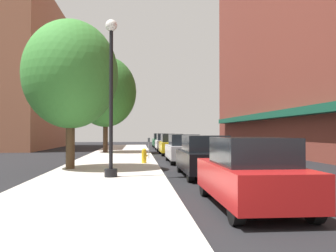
{
  "coord_description": "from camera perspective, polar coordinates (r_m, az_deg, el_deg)",
  "views": [
    {
      "loc": [
        1.34,
        -4.41,
        1.78
      ],
      "look_at": [
        3.24,
        18.21,
        2.18
      ],
      "focal_mm": 38.67,
      "sensor_mm": 36.0,
      "label": 1
    }
  ],
  "objects": [
    {
      "name": "tree_near",
      "position": [
        30.87,
        -9.82,
        5.32
      ],
      "size": [
        5.14,
        5.14,
        8.02
      ],
      "color": "#422D1E",
      "rests_on": "sidewalk_slab"
    },
    {
      "name": "building_far_background",
      "position": [
        43.7,
        -21.37,
        7.66
      ],
      "size": [
        6.8,
        18.0,
        16.67
      ],
      "color": "#9E6047",
      "rests_on": "ground"
    },
    {
      "name": "ground_plane",
      "position": [
        22.63,
        1.96,
        -5.52
      ],
      "size": [
        90.0,
        90.0,
        0.0
      ],
      "primitive_type": "plane",
      "color": "black"
    },
    {
      "name": "building_right_brick",
      "position": [
        31.39,
        22.4,
        17.81
      ],
      "size": [
        6.8,
        40.0,
        23.77
      ],
      "color": "brown",
      "rests_on": "ground"
    },
    {
      "name": "tree_mid",
      "position": [
        17.32,
        -15.1,
        7.84
      ],
      "size": [
        4.33,
        4.33,
        6.82
      ],
      "color": "#4C3823",
      "rests_on": "sidewalk_slab"
    },
    {
      "name": "car_white",
      "position": [
        34.97,
        -0.45,
        -2.6
      ],
      "size": [
        1.8,
        4.3,
        1.66
      ],
      "rotation": [
        0.0,
        0.0,
        0.03
      ],
      "color": "black",
      "rests_on": "ground"
    },
    {
      "name": "car_yellow",
      "position": [
        28.54,
        0.54,
        -2.96
      ],
      "size": [
        1.8,
        4.3,
        1.66
      ],
      "rotation": [
        0.0,
        0.0,
        0.04
      ],
      "color": "black",
      "rests_on": "ground"
    },
    {
      "name": "sidewalk_slab",
      "position": [
        23.51,
        -8.1,
        -5.19
      ],
      "size": [
        4.8,
        50.0,
        0.12
      ],
      "primitive_type": "cube",
      "color": "#B7B2A8",
      "rests_on": "ground"
    },
    {
      "name": "car_red",
      "position": [
        8.83,
        12.85,
        -7.29
      ],
      "size": [
        1.8,
        4.3,
        1.66
      ],
      "rotation": [
        0.0,
        0.0,
        -0.01
      ],
      "color": "black",
      "rests_on": "ground"
    },
    {
      "name": "parking_meter_near",
      "position": [
        22.89,
        -3.03,
        -3.09
      ],
      "size": [
        0.14,
        0.09,
        1.31
      ],
      "color": "slate",
      "rests_on": "sidewalk_slab"
    },
    {
      "name": "lamppost",
      "position": [
        13.74,
        -8.96,
        4.95
      ],
      "size": [
        0.48,
        0.48,
        5.9
      ],
      "color": "black",
      "rests_on": "sidewalk_slab"
    },
    {
      "name": "car_black",
      "position": [
        14.61,
        5.71,
        -4.81
      ],
      "size": [
        1.8,
        4.3,
        1.66
      ],
      "rotation": [
        0.0,
        0.0,
        0.03
      ],
      "color": "black",
      "rests_on": "ground"
    },
    {
      "name": "car_silver",
      "position": [
        21.2,
        2.41,
        -3.63
      ],
      "size": [
        1.8,
        4.3,
        1.66
      ],
      "rotation": [
        0.0,
        0.0,
        0.01
      ],
      "color": "black",
      "rests_on": "ground"
    },
    {
      "name": "fire_hydrant",
      "position": [
        19.63,
        -3.78,
        -4.69
      ],
      "size": [
        0.33,
        0.26,
        0.79
      ],
      "color": "gold",
      "rests_on": "sidewalk_slab"
    },
    {
      "name": "car_green",
      "position": [
        42.27,
        -1.2,
        -2.32
      ],
      "size": [
        1.8,
        4.3,
        1.66
      ],
      "rotation": [
        0.0,
        0.0,
        0.01
      ],
      "color": "black",
      "rests_on": "ground"
    }
  ]
}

